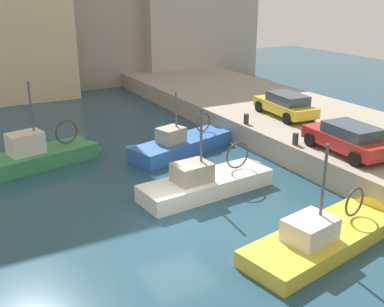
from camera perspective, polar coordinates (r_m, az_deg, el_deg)
The scene contains 10 objects.
water_surface at distance 17.52m, azimuth -1.91°, elevation -8.23°, with size 80.00×80.00×0.00m, color navy.
fishing_boat_blue at distance 24.65m, azimuth -0.68°, elevation 0.57°, with size 6.84×3.51×4.09m.
fishing_boat_yellow at distance 16.75m, azimuth 16.65°, elevation -10.15°, with size 7.20×3.13×4.64m.
fishing_boat_green at distance 23.94m, azimuth -17.53°, elevation -0.86°, with size 6.58×3.13×5.00m.
fishing_boat_white at distance 19.90m, azimuth 2.63°, elevation -4.28°, with size 6.79×2.35×4.56m.
parked_car_red at distance 21.71m, azimuth 18.71°, elevation 1.80°, with size 2.15×4.29×1.35m.
parked_car_yellow at distance 27.09m, azimuth 11.48°, elevation 5.94°, with size 2.19×4.39×1.36m.
mooring_bollard_south at distance 22.37m, azimuth 12.62°, elevation 1.76°, with size 0.28×0.28×0.55m, color #2D2D33.
mooring_bollard_mid at distance 25.35m, azimuth 6.70°, elevation 4.25°, with size 0.28×0.28×0.55m, color #2D2D33.
waterfront_building_central at distance 45.34m, azimuth -0.18°, elevation 17.78°, with size 11.44×6.47×13.11m.
Camera 1 is at (-6.97, -13.79, 8.26)m, focal length 43.28 mm.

